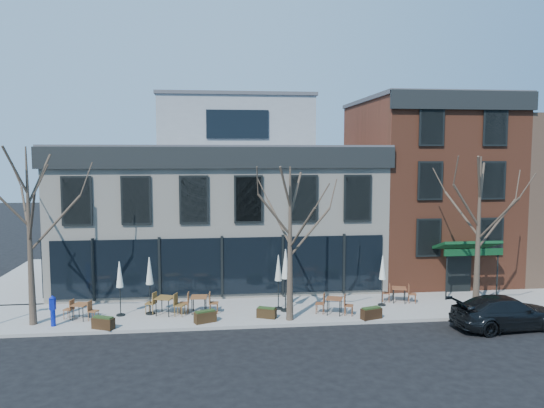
{
  "coord_description": "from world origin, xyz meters",
  "views": [
    {
      "loc": [
        -0.58,
        -27.36,
        7.77
      ],
      "look_at": [
        2.87,
        2.0,
        4.94
      ],
      "focal_mm": 35.0,
      "sensor_mm": 36.0,
      "label": 1
    }
  ],
  "objects": [
    {
      "name": "cafe_set_4",
      "position": [
        5.22,
        -3.32,
        0.64
      ],
      "size": [
        1.87,
        1.07,
        0.96
      ],
      "color": "brown",
      "rests_on": "sidewalk_front"
    },
    {
      "name": "planter_2",
      "position": [
        1.97,
        -3.5,
        0.4
      ],
      "size": [
        0.96,
        0.68,
        0.5
      ],
      "color": "black",
      "rests_on": "sidewalk_front"
    },
    {
      "name": "ground",
      "position": [
        0.0,
        0.0,
        0.0
      ],
      "size": [
        120.0,
        120.0,
        0.0
      ],
      "primitive_type": "plane",
      "color": "black",
      "rests_on": "ground"
    },
    {
      "name": "tree_right",
      "position": [
        12.01,
        -3.9,
        4.02
      ],
      "size": [
        3.72,
        3.77,
        7.48
      ],
      "color": "#382B21",
      "rests_on": "sidewalk_front"
    },
    {
      "name": "parked_sedan",
      "position": [
        12.45,
        -5.77,
        0.72
      ],
      "size": [
        5.18,
        2.56,
        1.45
      ],
      "primitive_type": "imported",
      "rotation": [
        0.0,
        0.0,
        1.68
      ],
      "color": "black",
      "rests_on": "ground"
    },
    {
      "name": "tree_mid",
      "position": [
        3.01,
        -3.9,
        3.79
      ],
      "size": [
        3.5,
        3.55,
        7.04
      ],
      "color": "#382B21",
      "rests_on": "sidewalk_front"
    },
    {
      "name": "planter_0",
      "position": [
        -5.26,
        -4.2,
        0.42
      ],
      "size": [
        1.04,
        0.76,
        0.54
      ],
      "color": "#311F10",
      "rests_on": "sidewalk_front"
    },
    {
      "name": "planter_1",
      "position": [
        -0.86,
        -3.84,
        0.42
      ],
      "size": [
        1.05,
        0.75,
        0.55
      ],
      "color": "#312010",
      "rests_on": "sidewalk_front"
    },
    {
      "name": "cafe_set_2",
      "position": [
        -1.16,
        -2.38,
        0.66
      ],
      "size": [
        1.92,
        0.82,
        1.0
      ],
      "color": "brown",
      "rests_on": "sidewalk_front"
    },
    {
      "name": "corner_building",
      "position": [
        0.07,
        5.07,
        4.72
      ],
      "size": [
        18.39,
        10.39,
        11.1
      ],
      "color": "beige",
      "rests_on": "ground"
    },
    {
      "name": "cafe_set_5",
      "position": [
        9.0,
        -1.7,
        0.63
      ],
      "size": [
        1.81,
        0.93,
        0.93
      ],
      "color": "brown",
      "rests_on": "sidewalk_front"
    },
    {
      "name": "cafe_set_1",
      "position": [
        -2.75,
        -2.46,
        0.69
      ],
      "size": [
        2.02,
        1.14,
        1.04
      ],
      "color": "brown",
      "rests_on": "sidewalk_front"
    },
    {
      "name": "umbrella_4",
      "position": [
        7.95,
        -2.14,
        1.94
      ],
      "size": [
        0.41,
        0.41,
        2.53
      ],
      "color": "black",
      "rests_on": "sidewalk_front"
    },
    {
      "name": "umbrella_2",
      "position": [
        2.7,
        -2.15,
        2.05
      ],
      "size": [
        0.43,
        0.43,
        2.69
      ],
      "color": "black",
      "rests_on": "sidewalk_front"
    },
    {
      "name": "sidewalk_front",
      "position": [
        3.25,
        -2.15,
        0.07
      ],
      "size": [
        33.5,
        4.7,
        0.15
      ],
      "primitive_type": "cube",
      "color": "gray",
      "rests_on": "ground"
    },
    {
      "name": "planter_3",
      "position": [
        6.76,
        -4.2,
        0.42
      ],
      "size": [
        1.05,
        0.68,
        0.55
      ],
      "color": "black",
      "rests_on": "sidewalk_front"
    },
    {
      "name": "umbrella_1",
      "position": [
        -3.46,
        -2.27,
        2.09
      ],
      "size": [
        0.44,
        0.44,
        2.75
      ],
      "color": "black",
      "rests_on": "sidewalk_front"
    },
    {
      "name": "cafe_set_0",
      "position": [
        -6.53,
        -2.75,
        0.61
      ],
      "size": [
        1.73,
        0.95,
        0.89
      ],
      "color": "brown",
      "rests_on": "sidewalk_front"
    },
    {
      "name": "red_brick_building",
      "position": [
        13.0,
        4.98,
        5.64
      ],
      "size": [
        8.2,
        11.78,
        11.18
      ],
      "color": "brown",
      "rests_on": "ground"
    },
    {
      "name": "umbrella_0",
      "position": [
        -4.83,
        -2.35,
        1.98
      ],
      "size": [
        0.41,
        0.41,
        2.59
      ],
      "color": "black",
      "rests_on": "sidewalk_front"
    },
    {
      "name": "call_box",
      "position": [
        -7.54,
        -3.56,
        0.88
      ],
      "size": [
        0.28,
        0.28,
        1.39
      ],
      "color": "#0C1D9F",
      "rests_on": "sidewalk_front"
    },
    {
      "name": "sidewalk_side",
      "position": [
        -11.25,
        6.0,
        0.07
      ],
      "size": [
        4.5,
        12.0,
        0.15
      ],
      "primitive_type": "cube",
      "color": "gray",
      "rests_on": "ground"
    },
    {
      "name": "umbrella_3",
      "position": [
        3.0,
        -2.52,
        2.3
      ],
      "size": [
        0.49,
        0.49,
        3.04
      ],
      "color": "black",
      "rests_on": "sidewalk_front"
    },
    {
      "name": "tree_corner",
      "position": [
        -8.49,
        -3.2,
        4.25
      ],
      "size": [
        3.93,
        3.98,
        7.92
      ],
      "color": "#382B21",
      "rests_on": "sidewalk_front"
    }
  ]
}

